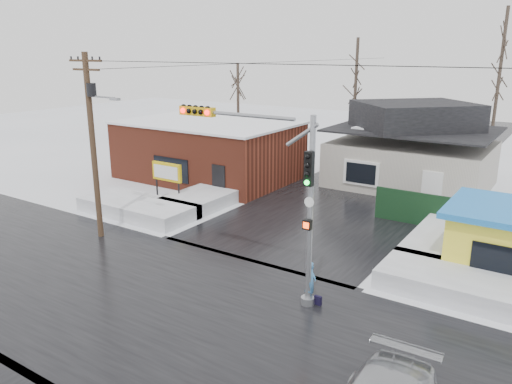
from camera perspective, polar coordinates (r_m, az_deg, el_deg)
The scene contains 19 objects.
ground at distance 18.91m, azimuth -9.63°, elevation -13.00°, with size 120.00×120.00×0.00m, color white.
road_ns at distance 18.91m, azimuth -9.63°, elevation -12.97°, with size 10.00×120.00×0.02m, color black.
road_ew at distance 18.91m, azimuth -9.63°, elevation -12.97°, with size 120.00×10.00×0.02m, color black.
snowbank_nw at distance 29.24m, azimuth -13.35°, elevation -1.76°, with size 7.00×3.00×0.80m, color white.
snowbank_ne at distance 20.97m, azimuth 23.65°, elevation -9.95°, with size 7.00×3.00×0.80m, color white.
snowbank_nside_w at distance 31.48m, azimuth -4.24°, elevation -0.10°, with size 3.00×8.00×0.80m, color white.
snowbank_nside_e at distance 25.84m, azimuth 21.33°, elevation -4.82°, with size 3.00×8.00×0.80m, color white.
traffic_signal at distance 18.03m, azimuth 1.85°, elevation 1.34°, with size 6.05×0.68×7.00m.
utility_pole at distance 25.15m, azimuth -18.12°, elevation 6.09°, with size 3.15×0.44×9.00m.
brick_building at distance 36.55m, azimuth -5.46°, elevation 4.84°, with size 12.20×8.20×4.12m.
marquee_sign at distance 30.52m, azimuth -10.15°, elevation 2.13°, with size 2.20×0.21×2.55m.
house at distance 35.81m, azimuth 17.44°, elevation 4.83°, with size 10.40×8.40×5.76m.
kiosk at distance 23.28m, azimuth 26.50°, elevation -4.90°, with size 4.60×4.60×2.88m.
fence at distance 27.64m, azimuth 21.34°, elevation -2.40°, with size 8.00×0.12×1.80m, color black.
tree_far_left at distance 40.99m, azimuth 11.44°, elevation 14.08°, with size 3.00×3.00×10.00m.
tree_far_mid at distance 40.30m, azimuth 26.45°, elevation 15.02°, with size 3.00×3.00×12.00m.
tree_far_west at distance 44.15m, azimuth -2.08°, elevation 12.42°, with size 3.00×3.00×8.00m.
pedestrian at distance 18.80m, azimuth 6.25°, elevation -10.25°, with size 0.59×0.39×1.62m, color #4687C4.
shopping_bag at distance 18.94m, azimuth 7.08°, elevation -12.24°, with size 0.28×0.12×0.35m, color black.
Camera 1 is at (11.54, -11.91, 9.09)m, focal length 35.00 mm.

